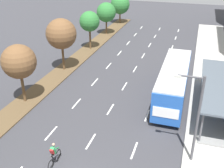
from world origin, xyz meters
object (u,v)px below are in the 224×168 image
object	(u,v)px
median_tree_second	(19,62)
median_tree_third	(61,34)
median_tree_fifth	(106,12)
median_tree_farthest	(120,5)
cyclist	(54,155)
bus	(174,80)
streetlight	(196,114)
bus_shelter	(220,95)
median_tree_fourth	(90,22)

from	to	relation	value
median_tree_second	median_tree_third	size ratio (longest dim) A/B	0.91
median_tree_fifth	median_tree_third	bearing A→B (deg)	-89.79
median_tree_third	median_tree_farthest	bearing A→B (deg)	89.98
cyclist	median_tree_third	bearing A→B (deg)	114.40
bus	cyclist	xyz separation A→B (m)	(-6.74, -11.97, -1.28)
median_tree_fifth	median_tree_farthest	xyz separation A→B (m)	(0.07, 8.29, -0.10)
median_tree_third	bus	bearing A→B (deg)	-13.14
bus	median_tree_third	size ratio (longest dim) A/B	1.79
cyclist	streetlight	distance (m)	9.96
bus_shelter	streetlight	world-z (taller)	streetlight
cyclist	median_tree_farthest	bearing A→B (deg)	99.73
median_tree_second	median_tree_fourth	xyz separation A→B (m)	(0.31, 16.58, -0.06)
cyclist	median_tree_fourth	world-z (taller)	median_tree_fourth
median_tree_second	median_tree_third	distance (m)	8.30
median_tree_third	median_tree_fourth	size ratio (longest dim) A/B	1.14
median_tree_farthest	streetlight	distance (m)	40.09
cyclist	median_tree_farthest	world-z (taller)	median_tree_farthest
bus_shelter	bus	size ratio (longest dim) A/B	0.99
median_tree_third	median_tree_farthest	size ratio (longest dim) A/B	1.14
bus_shelter	median_tree_fifth	distance (m)	27.87
bus_shelter	median_tree_second	xyz separation A→B (m)	(-17.99, -3.66, 2.37)
median_tree_farthest	bus	bearing A→B (deg)	-64.12
median_tree_second	median_tree_farthest	bearing A→B (deg)	89.83
median_tree_third	bus_shelter	bearing A→B (deg)	-14.51
streetlight	cyclist	bearing A→B (deg)	-160.38
bus_shelter	streetlight	xyz separation A→B (m)	(-2.11, -7.34, 2.02)
median_tree_second	streetlight	bearing A→B (deg)	-13.06
bus_shelter	median_tree_second	distance (m)	18.51
cyclist	median_tree_third	distance (m)	17.07
median_tree_fifth	streetlight	distance (m)	32.66
median_tree_fourth	median_tree_farthest	xyz separation A→B (m)	(-0.22, 16.58, -0.44)
bus_shelter	bus	bearing A→B (deg)	161.24
median_tree_second	median_tree_farthest	xyz separation A→B (m)	(0.10, 33.17, -0.49)
cyclist	median_tree_fifth	distance (m)	32.63
median_tree_third	median_tree_fourth	world-z (taller)	median_tree_third
median_tree_fifth	median_tree_farthest	distance (m)	8.29
cyclist	median_tree_fifth	xyz separation A→B (m)	(-6.93, 31.74, 3.05)
bus_shelter	median_tree_second	size ratio (longest dim) A/B	1.95
median_tree_second	median_tree_third	bearing A→B (deg)	89.38
bus	median_tree_farthest	distance (m)	31.23
median_tree_third	streetlight	world-z (taller)	streetlight
bus_shelter	median_tree_third	size ratio (longest dim) A/B	1.78
cyclist	median_tree_second	bearing A→B (deg)	135.42
bus	streetlight	size ratio (longest dim) A/B	1.74
median_tree_fourth	streetlight	bearing A→B (deg)	-52.48
streetlight	median_tree_second	bearing A→B (deg)	166.94
median_tree_fourth	median_tree_fifth	xyz separation A→B (m)	(-0.28, 8.29, -0.34)
median_tree_third	cyclist	bearing A→B (deg)	-65.60
bus	bus_shelter	bearing A→B (deg)	-18.76
median_tree_farthest	bus_shelter	bearing A→B (deg)	-58.77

